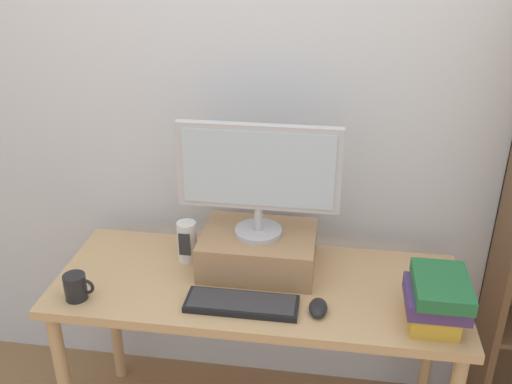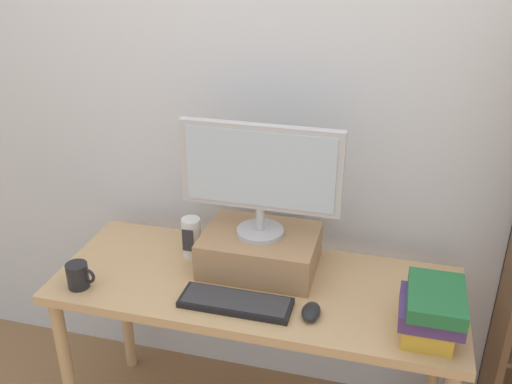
{
  "view_description": "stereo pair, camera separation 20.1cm",
  "coord_description": "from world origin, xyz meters",
  "px_view_note": "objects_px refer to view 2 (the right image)",
  "views": [
    {
      "loc": [
        0.25,
        -1.75,
        2.0
      ],
      "look_at": [
        -0.01,
        0.04,
        1.13
      ],
      "focal_mm": 40.0,
      "sensor_mm": 36.0,
      "label": 1
    },
    {
      "loc": [
        0.45,
        -1.71,
        2.0
      ],
      "look_at": [
        -0.01,
        0.04,
        1.13
      ],
      "focal_mm": 40.0,
      "sensor_mm": 36.0,
      "label": 2
    }
  ],
  "objects_px": {
    "computer_monitor": "(260,173)",
    "computer_mouse": "(311,312)",
    "coffee_mug": "(78,275)",
    "desk_speaker": "(191,238)",
    "desk": "(256,302)",
    "keyboard": "(236,302)",
    "book_stack": "(432,311)",
    "riser_box": "(260,250)"
  },
  "relations": [
    {
      "from": "coffee_mug",
      "to": "book_stack",
      "type": "bearing_deg",
      "value": 2.29
    },
    {
      "from": "computer_monitor",
      "to": "keyboard",
      "type": "bearing_deg",
      "value": -94.46
    },
    {
      "from": "riser_box",
      "to": "computer_mouse",
      "type": "distance_m",
      "value": 0.36
    },
    {
      "from": "computer_monitor",
      "to": "desk_speaker",
      "type": "distance_m",
      "value": 0.42
    },
    {
      "from": "coffee_mug",
      "to": "desk_speaker",
      "type": "bearing_deg",
      "value": 43.49
    },
    {
      "from": "desk",
      "to": "computer_mouse",
      "type": "xyz_separation_m",
      "value": [
        0.23,
        -0.15,
        0.11
      ]
    },
    {
      "from": "desk",
      "to": "coffee_mug",
      "type": "height_order",
      "value": "coffee_mug"
    },
    {
      "from": "desk",
      "to": "book_stack",
      "type": "height_order",
      "value": "book_stack"
    },
    {
      "from": "book_stack",
      "to": "coffee_mug",
      "type": "relative_size",
      "value": 2.25
    },
    {
      "from": "riser_box",
      "to": "book_stack",
      "type": "xyz_separation_m",
      "value": [
        0.63,
        -0.25,
        0.02
      ]
    },
    {
      "from": "coffee_mug",
      "to": "keyboard",
      "type": "bearing_deg",
      "value": 3.72
    },
    {
      "from": "coffee_mug",
      "to": "computer_monitor",
      "type": "bearing_deg",
      "value": 26.24
    },
    {
      "from": "desk",
      "to": "desk_speaker",
      "type": "bearing_deg",
      "value": 159.34
    },
    {
      "from": "desk",
      "to": "coffee_mug",
      "type": "xyz_separation_m",
      "value": [
        -0.62,
        -0.2,
        0.14
      ]
    },
    {
      "from": "computer_mouse",
      "to": "book_stack",
      "type": "bearing_deg",
      "value": 0.35
    },
    {
      "from": "keyboard",
      "to": "desk_speaker",
      "type": "distance_m",
      "value": 0.38
    },
    {
      "from": "riser_box",
      "to": "coffee_mug",
      "type": "relative_size",
      "value": 3.92
    },
    {
      "from": "keyboard",
      "to": "coffee_mug",
      "type": "distance_m",
      "value": 0.59
    },
    {
      "from": "riser_box",
      "to": "computer_mouse",
      "type": "xyz_separation_m",
      "value": [
        0.24,
        -0.25,
        -0.05
      ]
    },
    {
      "from": "desk",
      "to": "computer_mouse",
      "type": "bearing_deg",
      "value": -32.86
    },
    {
      "from": "coffee_mug",
      "to": "desk_speaker",
      "type": "height_order",
      "value": "desk_speaker"
    },
    {
      "from": "computer_monitor",
      "to": "computer_mouse",
      "type": "xyz_separation_m",
      "value": [
        0.24,
        -0.25,
        -0.38
      ]
    },
    {
      "from": "riser_box",
      "to": "book_stack",
      "type": "bearing_deg",
      "value": -21.79
    },
    {
      "from": "riser_box",
      "to": "desk_speaker",
      "type": "relative_size",
      "value": 2.61
    },
    {
      "from": "computer_mouse",
      "to": "desk_speaker",
      "type": "relative_size",
      "value": 0.63
    },
    {
      "from": "riser_box",
      "to": "book_stack",
      "type": "distance_m",
      "value": 0.68
    },
    {
      "from": "keyboard",
      "to": "book_stack",
      "type": "xyz_separation_m",
      "value": [
        0.65,
        0.01,
        0.08
      ]
    },
    {
      "from": "desk",
      "to": "keyboard",
      "type": "bearing_deg",
      "value": -101.8
    },
    {
      "from": "computer_monitor",
      "to": "computer_mouse",
      "type": "relative_size",
      "value": 5.72
    },
    {
      "from": "computer_monitor",
      "to": "computer_mouse",
      "type": "distance_m",
      "value": 0.52
    },
    {
      "from": "keyboard",
      "to": "book_stack",
      "type": "distance_m",
      "value": 0.65
    },
    {
      "from": "keyboard",
      "to": "coffee_mug",
      "type": "xyz_separation_m",
      "value": [
        -0.59,
        -0.04,
        0.04
      ]
    },
    {
      "from": "book_stack",
      "to": "desk_speaker",
      "type": "distance_m",
      "value": 0.95
    },
    {
      "from": "desk",
      "to": "book_stack",
      "type": "relative_size",
      "value": 6.09
    },
    {
      "from": "riser_box",
      "to": "coffee_mug",
      "type": "xyz_separation_m",
      "value": [
        -0.61,
        -0.3,
        -0.02
      ]
    },
    {
      "from": "computer_mouse",
      "to": "coffee_mug",
      "type": "bearing_deg",
      "value": -176.84
    },
    {
      "from": "book_stack",
      "to": "desk_speaker",
      "type": "relative_size",
      "value": 1.5
    },
    {
      "from": "desk",
      "to": "desk_speaker",
      "type": "distance_m",
      "value": 0.36
    },
    {
      "from": "computer_monitor",
      "to": "book_stack",
      "type": "bearing_deg",
      "value": -21.67
    },
    {
      "from": "computer_monitor",
      "to": "desk_speaker",
      "type": "bearing_deg",
      "value": 178.25
    },
    {
      "from": "computer_monitor",
      "to": "computer_mouse",
      "type": "bearing_deg",
      "value": -45.94
    },
    {
      "from": "keyboard",
      "to": "coffee_mug",
      "type": "relative_size",
      "value": 3.58
    }
  ]
}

